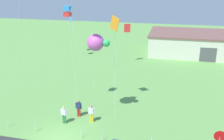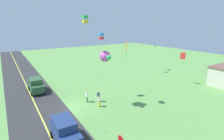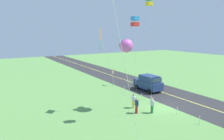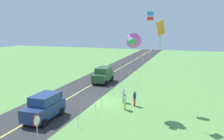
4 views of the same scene
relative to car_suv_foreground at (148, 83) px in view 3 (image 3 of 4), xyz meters
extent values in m
cube|color=#60994C|center=(-6.31, 2.95, -1.20)|extent=(120.00, 120.00, 0.10)
cube|color=#2D2D30|center=(-6.31, -1.05, -1.15)|extent=(120.00, 7.00, 0.00)
cube|color=#E5E04C|center=(-6.31, -1.05, -1.15)|extent=(120.00, 0.16, 0.00)
cube|color=navy|center=(0.08, 0.00, -0.26)|extent=(4.40, 1.90, 1.10)
cube|color=navy|center=(-0.17, 0.00, 0.69)|extent=(2.73, 1.75, 0.80)
cube|color=#334756|center=(0.91, 0.00, 0.69)|extent=(0.10, 1.62, 0.64)
cube|color=#334756|center=(-1.79, 0.00, 0.69)|extent=(0.10, 1.62, 0.60)
cylinder|color=black|center=(1.51, 0.95, -0.81)|extent=(0.68, 0.22, 0.68)
cylinder|color=black|center=(1.51, -0.95, -0.81)|extent=(0.68, 0.22, 0.68)
cylinder|color=black|center=(-1.35, 0.95, -0.81)|extent=(0.68, 0.22, 0.68)
cylinder|color=black|center=(-1.35, -0.95, -0.81)|extent=(0.68, 0.22, 0.68)
cylinder|color=gray|center=(5.06, 2.85, -0.10)|extent=(0.08, 0.08, 2.10)
cylinder|color=red|center=(5.06, 2.85, 1.02)|extent=(0.76, 0.04, 0.76)
cylinder|color=white|center=(5.06, 2.88, 1.02)|extent=(0.62, 0.01, 0.62)
cylinder|color=red|center=(-6.15, 6.79, -0.74)|extent=(0.16, 0.16, 0.82)
cylinder|color=red|center=(-5.97, 6.79, -0.74)|extent=(0.16, 0.16, 0.82)
cube|color=navy|center=(-6.06, 6.79, -0.05)|extent=(0.36, 0.22, 0.56)
cylinder|color=navy|center=(-6.30, 6.79, -0.10)|extent=(0.10, 0.10, 0.52)
cylinder|color=navy|center=(-5.82, 6.79, -0.10)|extent=(0.10, 0.10, 0.52)
sphere|color=#9E704C|center=(-6.06, 6.79, 0.34)|extent=(0.22, 0.22, 0.22)
cylinder|color=#338C4C|center=(-6.93, 5.37, -0.74)|extent=(0.16, 0.16, 0.82)
cylinder|color=#338C4C|center=(-6.75, 5.37, -0.74)|extent=(0.16, 0.16, 0.82)
cube|color=silver|center=(-6.84, 5.37, -0.05)|extent=(0.36, 0.22, 0.56)
cylinder|color=silver|center=(-7.08, 5.37, -0.10)|extent=(0.10, 0.10, 0.52)
cylinder|color=silver|center=(-6.60, 5.37, -0.10)|extent=(0.10, 0.10, 0.52)
sphere|color=#D8AD84|center=(-6.84, 5.37, 0.34)|extent=(0.22, 0.22, 0.22)
cylinder|color=yellow|center=(-4.73, 6.13, -0.74)|extent=(0.16, 0.16, 0.82)
cylinder|color=yellow|center=(-4.55, 6.13, -0.74)|extent=(0.16, 0.16, 0.82)
cube|color=silver|center=(-4.64, 6.13, -0.05)|extent=(0.36, 0.22, 0.56)
cylinder|color=silver|center=(-4.88, 6.13, -0.10)|extent=(0.10, 0.10, 0.52)
cylinder|color=silver|center=(-4.40, 6.13, -0.10)|extent=(0.10, 0.10, 0.52)
sphere|color=#9E704C|center=(-4.64, 6.13, 0.34)|extent=(0.22, 0.22, 0.22)
cylinder|color=silver|center=(-6.60, 7.40, 3.43)|extent=(1.10, 1.24, 9.17)
cube|color=#2D8CE5|center=(-7.14, 8.01, 8.27)|extent=(0.56, 0.56, 0.36)
cube|color=red|center=(-7.14, 8.01, 7.77)|extent=(0.56, 0.56, 0.36)
cylinder|color=silver|center=(-6.04, 5.10, 4.53)|extent=(1.60, 0.57, 11.36)
cube|color=yellow|center=(-5.25, 4.82, 9.96)|extent=(0.56, 0.56, 0.36)
cylinder|color=silver|center=(-4.52, 6.56, 2.28)|extent=(0.25, 0.88, 6.86)
sphere|color=#D859BF|center=(-4.40, 7.00, 5.70)|extent=(1.40, 1.40, 1.40)
sphere|color=green|center=(-3.50, 7.00, 5.70)|extent=(0.60, 0.60, 0.60)
cylinder|color=silver|center=(-3.04, 8.06, 2.87)|extent=(0.73, 2.99, 8.05)
cube|color=orange|center=(-3.40, 9.55, 6.89)|extent=(1.05, 0.66, 1.41)
cylinder|color=green|center=(-3.40, 9.55, 5.99)|extent=(0.04, 0.04, 1.40)
cylinder|color=silver|center=(-17.02, 16.15, 7.17)|extent=(1.18, 3.10, 16.65)
cylinder|color=silver|center=(-11.18, 3.65, -0.70)|extent=(0.05, 0.05, 0.90)
cylinder|color=silver|center=(-8.61, 3.65, -0.70)|extent=(0.05, 0.05, 0.90)
cylinder|color=silver|center=(-4.68, 3.65, -0.70)|extent=(0.05, 0.05, 0.90)
cylinder|color=silver|center=(-3.00, 3.65, -0.70)|extent=(0.05, 0.05, 0.90)
cylinder|color=silver|center=(0.72, 3.65, -0.70)|extent=(0.05, 0.05, 0.90)
camera|label=1|loc=(1.58, -12.35, 10.35)|focal=40.87mm
camera|label=2|loc=(14.54, -3.97, 9.71)|focal=28.15mm
camera|label=3|loc=(-22.17, 19.43, 6.95)|focal=33.26mm
camera|label=4|loc=(17.70, 12.21, 7.11)|focal=39.11mm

